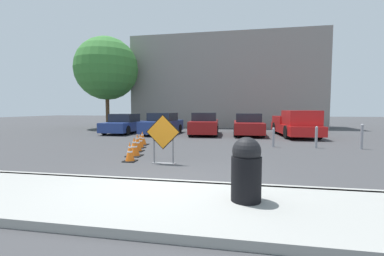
% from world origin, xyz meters
% --- Properties ---
extents(ground_plane, '(96.00, 96.00, 0.00)m').
position_xyz_m(ground_plane, '(0.00, 10.00, 0.00)').
color(ground_plane, '#3D3D3F').
extents(sidewalk_strip, '(29.53, 2.32, 0.14)m').
position_xyz_m(sidewalk_strip, '(0.00, -1.16, 0.07)').
color(sidewalk_strip, '#999993').
rests_on(sidewalk_strip, ground_plane).
extents(curb_lip, '(29.53, 0.20, 0.14)m').
position_xyz_m(curb_lip, '(0.00, 0.00, 0.07)').
color(curb_lip, '#999993').
rests_on(curb_lip, ground_plane).
extents(road_closed_sign, '(1.07, 0.20, 1.52)m').
position_xyz_m(road_closed_sign, '(-0.78, 2.21, 0.85)').
color(road_closed_sign, black).
rests_on(road_closed_sign, ground_plane).
extents(traffic_cone_nearest, '(0.40, 0.40, 0.64)m').
position_xyz_m(traffic_cone_nearest, '(-1.95, 2.38, 0.31)').
color(traffic_cone_nearest, black).
rests_on(traffic_cone_nearest, ground_plane).
extents(traffic_cone_second, '(0.53, 0.53, 0.69)m').
position_xyz_m(traffic_cone_second, '(-2.19, 3.30, 0.33)').
color(traffic_cone_second, black).
rests_on(traffic_cone_second, ground_plane).
extents(traffic_cone_third, '(0.46, 0.46, 0.71)m').
position_xyz_m(traffic_cone_third, '(-2.49, 4.31, 0.35)').
color(traffic_cone_third, black).
rests_on(traffic_cone_third, ground_plane).
extents(traffic_cone_fourth, '(0.41, 0.41, 0.62)m').
position_xyz_m(traffic_cone_fourth, '(-2.73, 5.21, 0.30)').
color(traffic_cone_fourth, black).
rests_on(traffic_cone_fourth, ground_plane).
extents(traffic_cone_fifth, '(0.52, 0.52, 0.65)m').
position_xyz_m(traffic_cone_fifth, '(-2.99, 6.13, 0.31)').
color(traffic_cone_fifth, black).
rests_on(traffic_cone_fifth, ground_plane).
extents(parked_car_nearest, '(1.82, 4.11, 1.37)m').
position_xyz_m(parked_car_nearest, '(-6.45, 11.56, 0.63)').
color(parked_car_nearest, navy).
rests_on(parked_car_nearest, ground_plane).
extents(parked_car_second, '(2.02, 4.26, 1.44)m').
position_xyz_m(parked_car_second, '(-3.60, 11.38, 0.67)').
color(parked_car_second, navy).
rests_on(parked_car_second, ground_plane).
extents(parked_car_third, '(2.03, 4.18, 1.46)m').
position_xyz_m(parked_car_third, '(-0.76, 11.52, 0.68)').
color(parked_car_third, maroon).
rests_on(parked_car_third, ground_plane).
extents(parked_car_fourth, '(1.89, 4.36, 1.42)m').
position_xyz_m(parked_car_fourth, '(2.09, 11.78, 0.66)').
color(parked_car_fourth, maroon).
rests_on(parked_car_fourth, ground_plane).
extents(pickup_truck, '(2.22, 5.49, 1.61)m').
position_xyz_m(pickup_truck, '(4.96, 11.24, 0.73)').
color(pickup_truck, red).
rests_on(pickup_truck, ground_plane).
extents(trash_bin, '(0.51, 0.51, 1.08)m').
position_xyz_m(trash_bin, '(1.63, -0.96, 0.69)').
color(trash_bin, black).
rests_on(trash_bin, sidewalk_strip).
extents(bollard_nearest, '(0.12, 0.12, 0.87)m').
position_xyz_m(bollard_nearest, '(3.02, 6.56, 0.46)').
color(bollard_nearest, gray).
rests_on(bollard_nearest, ground_plane).
extents(bollard_second, '(0.12, 0.12, 0.95)m').
position_xyz_m(bollard_second, '(4.81, 6.56, 0.50)').
color(bollard_second, gray).
rests_on(bollard_second, ground_plane).
extents(bollard_third, '(0.12, 0.12, 1.06)m').
position_xyz_m(bollard_third, '(6.60, 6.56, 0.56)').
color(bollard_third, gray).
rests_on(bollard_third, ground_plane).
extents(building_facade_backdrop, '(17.34, 5.00, 8.42)m').
position_xyz_m(building_facade_backdrop, '(0.16, 19.95, 4.21)').
color(building_facade_backdrop, gray).
rests_on(building_facade_backdrop, ground_plane).
extents(street_tree_behind_lot, '(5.44, 5.44, 7.96)m').
position_xyz_m(street_tree_behind_lot, '(-9.97, 15.72, 5.23)').
color(street_tree_behind_lot, '#513823').
rests_on(street_tree_behind_lot, ground_plane).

